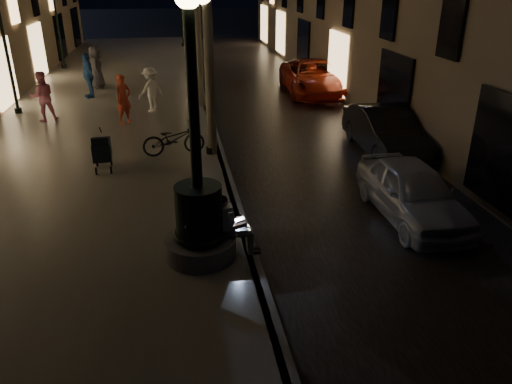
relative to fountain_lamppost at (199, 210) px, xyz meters
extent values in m
plane|color=black|center=(1.00, 13.00, -1.21)|extent=(120.00, 120.00, 0.00)
cube|color=black|center=(4.00, 13.00, -1.20)|extent=(6.00, 45.00, 0.02)
cube|color=slate|center=(-3.00, 13.00, -1.11)|extent=(8.00, 45.00, 0.20)
cube|color=#59595B|center=(1.00, 13.00, -1.11)|extent=(0.25, 45.00, 0.20)
cylinder|color=#59595B|center=(0.00, 0.00, -0.81)|extent=(1.40, 1.40, 0.40)
cylinder|color=black|center=(0.00, 0.00, -0.06)|extent=(0.90, 0.90, 1.10)
torus|color=black|center=(0.00, 0.00, -0.51)|extent=(1.04, 1.04, 0.10)
torus|color=black|center=(0.00, 0.00, 0.34)|extent=(0.89, 0.89, 0.09)
cylinder|color=black|center=(0.00, 0.00, 2.09)|extent=(0.20, 0.20, 3.20)
cube|color=tan|center=(0.55, 0.00, -0.53)|extent=(0.33, 0.22, 0.17)
cube|color=white|center=(0.49, 0.00, -0.21)|extent=(0.41, 0.24, 0.52)
sphere|color=tan|center=(0.47, 0.00, 0.13)|extent=(0.19, 0.19, 0.19)
sphere|color=black|center=(0.46, 0.00, 0.16)|extent=(0.19, 0.19, 0.19)
cube|color=tan|center=(0.77, -0.08, -0.53)|extent=(0.42, 0.12, 0.13)
cube|color=tan|center=(0.77, 0.08, -0.53)|extent=(0.42, 0.12, 0.13)
cube|color=tan|center=(0.97, -0.08, -0.77)|extent=(0.12, 0.11, 0.48)
cube|color=tan|center=(0.97, 0.08, -0.77)|extent=(0.12, 0.11, 0.48)
cube|color=black|center=(1.07, -0.08, -1.00)|extent=(0.24, 0.09, 0.03)
cube|color=black|center=(1.07, 0.08, -1.00)|extent=(0.24, 0.09, 0.03)
cube|color=black|center=(0.79, 0.00, -0.45)|extent=(0.22, 0.30, 0.02)
cube|color=black|center=(0.64, 0.00, -0.35)|extent=(0.08, 0.30, 0.20)
cube|color=#B2C5FF|center=(0.66, 0.00, -0.35)|extent=(0.06, 0.28, 0.17)
cylinder|color=#6B604C|center=(0.75, 6.00, 1.49)|extent=(0.28, 0.28, 5.00)
cylinder|color=#6B604C|center=(0.80, 12.00, 1.54)|extent=(0.28, 0.28, 5.10)
cylinder|color=#6B604C|center=(0.70, 18.00, 1.44)|extent=(0.28, 0.28, 4.90)
cylinder|color=#6B604C|center=(0.78, 24.00, 1.59)|extent=(0.28, 0.28, 5.20)
cylinder|color=black|center=(0.70, 6.00, -0.91)|extent=(0.28, 0.28, 0.20)
cylinder|color=black|center=(0.70, 6.00, 1.19)|extent=(0.12, 0.12, 4.40)
cylinder|color=black|center=(0.70, 14.00, -0.91)|extent=(0.28, 0.28, 0.20)
cylinder|color=black|center=(0.70, 14.00, 1.19)|extent=(0.12, 0.12, 4.40)
cylinder|color=black|center=(0.70, 22.00, -0.91)|extent=(0.28, 0.28, 0.20)
cylinder|color=black|center=(0.70, 22.00, 1.19)|extent=(0.12, 0.12, 4.40)
cylinder|color=black|center=(0.70, 30.00, -0.91)|extent=(0.28, 0.28, 0.20)
cylinder|color=black|center=(0.70, 30.00, 1.19)|extent=(0.12, 0.12, 4.40)
cylinder|color=black|center=(-6.40, 12.00, -0.91)|extent=(0.28, 0.28, 0.20)
cylinder|color=black|center=(-6.40, 12.00, 1.19)|extent=(0.12, 0.12, 4.40)
cylinder|color=black|center=(-6.40, 22.00, -0.91)|extent=(0.28, 0.28, 0.20)
cylinder|color=black|center=(-6.40, 22.00, 1.19)|extent=(0.12, 0.12, 4.40)
cube|color=black|center=(-2.39, 5.09, -0.41)|extent=(0.56, 0.86, 0.49)
cube|color=black|center=(-2.36, 4.71, -0.08)|extent=(0.45, 0.22, 0.32)
cylinder|color=black|center=(-2.56, 4.75, -0.90)|extent=(0.06, 0.22, 0.22)
cylinder|color=black|center=(-2.17, 4.78, -0.90)|extent=(0.06, 0.22, 0.22)
cylinder|color=black|center=(-2.61, 5.41, -0.90)|extent=(0.06, 0.22, 0.22)
cylinder|color=black|center=(-2.22, 5.44, -0.90)|extent=(0.06, 0.22, 0.22)
cylinder|color=black|center=(-2.42, 5.53, 0.03)|extent=(0.07, 0.49, 0.30)
imported|color=#B7B9C0|center=(5.00, 1.26, -0.55)|extent=(1.58, 3.89, 1.32)
imported|color=black|center=(6.20, 5.66, -0.49)|extent=(1.63, 4.40, 1.44)
imported|color=maroon|center=(6.20, 14.16, -0.45)|extent=(2.86, 5.64, 1.53)
imported|color=#C64027|center=(-2.11, 9.83, -0.12)|extent=(0.76, 0.75, 1.78)
imported|color=#D37088|center=(-5.07, 10.65, -0.10)|extent=(1.07, 0.96, 1.83)
imported|color=white|center=(-1.18, 11.42, -0.15)|extent=(1.28, 1.17, 1.72)
imported|color=#254E88|center=(-3.93, 14.27, -0.05)|extent=(0.88, 1.21, 1.91)
imported|color=#2E2D32|center=(-3.81, 16.23, -0.03)|extent=(0.66, 0.98, 1.96)
imported|color=black|center=(-0.40, 6.07, -0.52)|extent=(1.95, 0.89, 0.99)
camera|label=1|loc=(-0.34, -8.55, 4.16)|focal=35.00mm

